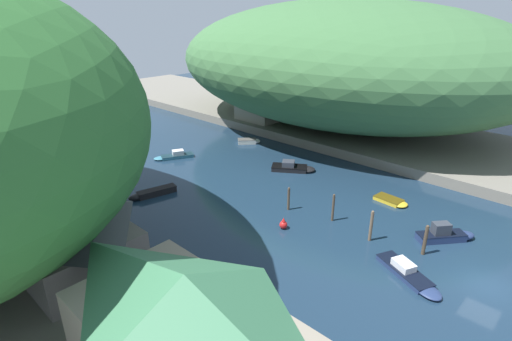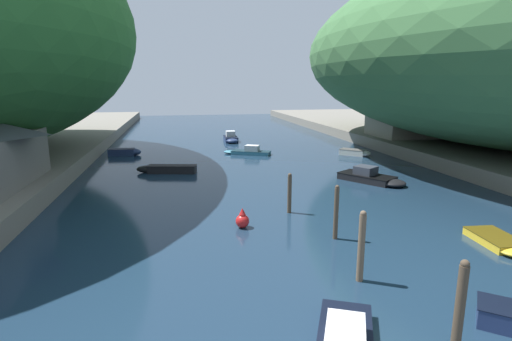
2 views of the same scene
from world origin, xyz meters
TOP-DOWN VIEW (x-y plane):
  - water_surface at (0.00, 30.00)m, footprint 130.00×130.00m
  - right_bank at (26.20, 30.00)m, footprint 22.00×120.00m
  - hillside_right at (27.30, 29.95)m, footprint 41.42×57.99m
  - boathouse_shed at (-19.82, 22.45)m, footprint 7.43×10.66m
  - right_bank_cottage at (19.69, 39.79)m, footprint 6.88×7.43m
  - boat_far_upstream at (0.33, 38.05)m, footprint 5.30×3.62m
  - boat_navy_launch at (-0.08, 47.88)m, footprint 1.77×4.39m
  - boat_small_dinghy at (11.69, 35.00)m, footprint 3.31×3.22m
  - boat_far_right_bank at (-12.52, 39.92)m, footprint 3.46×1.40m
  - boat_mid_channel at (7.78, 23.76)m, footprint 4.58×5.49m
  - boat_moored_right at (7.78, 10.93)m, footprint 1.90×3.54m
  - boat_near_quay at (4.28, 4.39)m, footprint 4.73×4.24m
  - boat_white_cruiser at (-8.21, 30.36)m, footprint 5.28×2.18m
  - boat_open_rowboat at (-2.94, 4.48)m, footprint 3.86×5.97m
  - mooring_post_nearest at (0.80, 4.96)m, footprint 0.29×0.29m
  - mooring_post_second at (-0.26, 9.15)m, footprint 0.27×0.27m
  - mooring_post_middle at (0.46, 13.40)m, footprint 0.23×0.23m
  - mooring_post_fourth at (-0.66, 17.79)m, footprint 0.24×0.24m
  - channel_buoy_near at (-3.80, 15.84)m, footprint 0.73×0.73m
  - person_on_quay at (-17.14, 18.42)m, footprint 0.23×0.38m
  - person_by_boathouse at (-17.25, 17.51)m, footprint 0.26×0.40m

SIDE VIEW (x-z plane):
  - water_surface at x=0.00m, z-range 0.00..0.00m
  - boat_moored_right at x=7.78m, z-range 0.00..0.39m
  - boat_open_rowboat at x=-2.94m, z-range -0.18..0.77m
  - boat_far_upstream at x=0.33m, z-range -0.20..0.81m
  - boat_small_dinghy at x=11.69m, z-range 0.00..0.63m
  - boat_white_cruiser at x=-8.21m, z-range 0.00..0.66m
  - boat_far_right_bank at x=-12.52m, z-range 0.00..0.72m
  - boat_mid_channel at x=7.78m, z-range -0.22..0.95m
  - channel_buoy_near at x=-3.80m, z-range -0.12..0.97m
  - boat_navy_launch at x=-0.08m, z-range -0.26..1.11m
  - boat_near_quay at x=4.28m, z-range -0.33..1.34m
  - right_bank at x=26.20m, z-range 0.00..1.27m
  - mooring_post_fourth at x=-0.66m, z-range 0.01..2.42m
  - mooring_post_nearest at x=0.80m, z-range 0.01..2.70m
  - mooring_post_middle at x=0.46m, z-range 0.01..2.76m
  - mooring_post_second at x=-0.26m, z-range 0.01..2.87m
  - person_on_quay at x=-17.14m, z-range 1.40..3.09m
  - person_by_boathouse at x=-17.25m, z-range 1.40..3.09m
  - boathouse_shed at x=-19.82m, z-range 1.35..5.95m
  - right_bank_cottage at x=19.69m, z-range 1.37..7.20m
  - hillside_right at x=27.30m, z-range 1.27..19.92m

